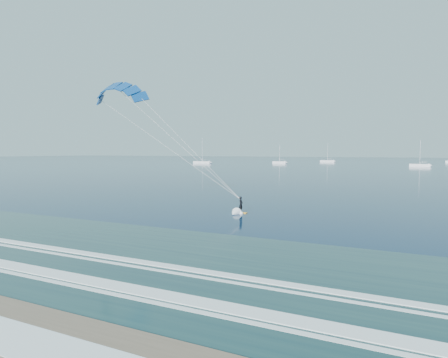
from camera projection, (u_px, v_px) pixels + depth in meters
kitesurfer_rig at (172, 138)px, 45.00m from camera, size 20.70×4.88×15.89m
sailboat_0 at (202, 162)px, 215.87m from camera, size 10.20×2.40×13.67m
sailboat_1 at (280, 162)px, 215.06m from camera, size 7.32×2.40×10.25m
sailboat_2 at (327, 161)px, 241.27m from camera, size 8.48×2.40×11.46m
sailboat_3 at (420, 165)px, 171.74m from camera, size 8.17×2.40×11.41m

